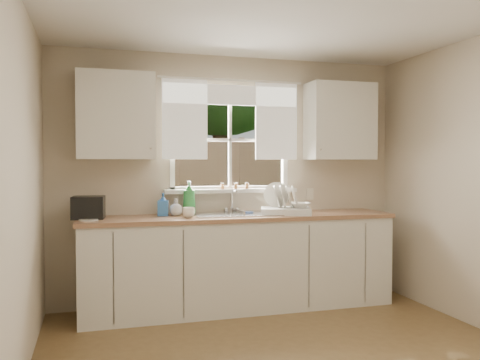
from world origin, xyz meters
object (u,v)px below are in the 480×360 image
object	(u,v)px
soap_bottle_a	(189,198)
black_appliance	(88,207)
dish_rack	(285,207)
cup	(189,213)

from	to	relation	value
soap_bottle_a	black_appliance	world-z (taller)	soap_bottle_a
dish_rack	cup	xyz separation A→B (m)	(-0.97, -0.06, -0.02)
black_appliance	cup	bearing A→B (deg)	-4.16
cup	dish_rack	bearing A→B (deg)	22.38
dish_rack	cup	size ratio (longest dim) A/B	4.68
dish_rack	cup	bearing A→B (deg)	-176.48
cup	black_appliance	xyz separation A→B (m)	(-0.88, 0.17, 0.05)
dish_rack	cup	world-z (taller)	dish_rack
dish_rack	soap_bottle_a	bearing A→B (deg)	167.34
black_appliance	soap_bottle_a	bearing A→B (deg)	12.56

